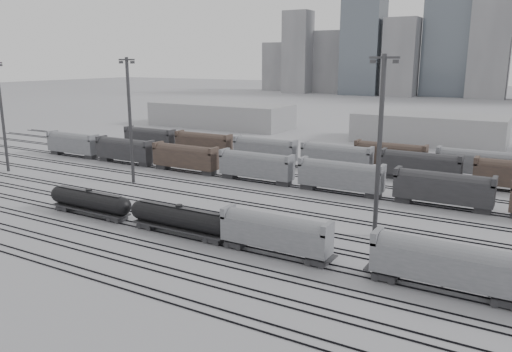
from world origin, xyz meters
The scene contains 15 objects.
ground centered at (0.00, 0.00, 0.00)m, with size 900.00×900.00×0.00m, color #B3B4B8.
tracks centered at (0.00, 17.50, 0.08)m, with size 220.00×71.50×0.16m.
tank_car_a centered at (-19.69, 1.00, 2.26)m, with size 15.83×2.64×3.91m.
tank_car_b centered at (-2.73, 1.00, 2.32)m, with size 16.23×2.70×4.01m.
hopper_car_a centered at (11.60, 1.00, 3.06)m, with size 13.84×2.75×4.95m.
hopper_car_b centered at (30.65, 1.00, 3.20)m, with size 14.46×2.87×5.17m.
light_mast_a centered at (-58.37, 13.68, 12.00)m, with size 3.62×0.58×22.62m.
light_mast_b centered at (-28.79, 19.59, 12.33)m, with size 3.72×0.59×23.24m.
light_mast_c centered at (19.84, 13.56, 12.47)m, with size 3.76×0.60×23.50m.
bg_string_near centered at (8.00, 32.00, 2.80)m, with size 151.00×3.00×5.60m.
bg_string_mid centered at (18.00, 48.00, 2.80)m, with size 151.00×3.00×5.60m.
warehouse_left centered at (-60.00, 95.00, 4.00)m, with size 50.00×18.00×8.00m, color #9E9EA1.
warehouse_mid centered at (10.00, 95.00, 4.00)m, with size 40.00×18.00×8.00m, color #9E9EA1.
skyline centered at (10.84, 280.00, 34.73)m, with size 316.00×22.40×95.00m.
crane_left centered at (-28.74, 305.00, 57.39)m, with size 42.00×1.80×100.00m.
Camera 1 is at (37.67, -48.32, 22.80)m, focal length 35.00 mm.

